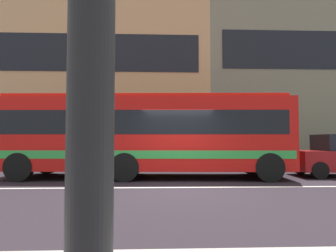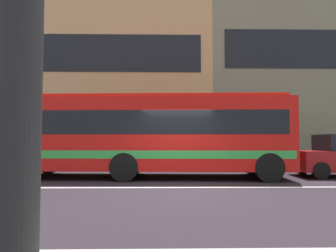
% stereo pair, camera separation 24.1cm
% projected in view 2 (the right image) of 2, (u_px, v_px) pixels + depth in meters
% --- Properties ---
extents(ground_plane, '(160.00, 160.00, 0.00)m').
position_uv_depth(ground_plane, '(179.00, 188.00, 8.97)').
color(ground_plane, '#292229').
extents(lane_centre_line, '(60.00, 0.16, 0.01)m').
position_uv_depth(lane_centre_line, '(179.00, 187.00, 8.97)').
color(lane_centre_line, silver).
rests_on(lane_centre_line, ground_plane).
extents(hedge_row_far, '(20.92, 1.10, 0.74)m').
position_uv_depth(hedge_row_far, '(224.00, 161.00, 15.27)').
color(hedge_row_far, '#22521F').
rests_on(hedge_row_far, ground_plane).
extents(apartment_block_left, '(18.42, 10.24, 11.73)m').
position_uv_depth(apartment_block_left, '(85.00, 84.00, 23.21)').
color(apartment_block_left, tan).
rests_on(apartment_block_left, ground_plane).
extents(apartment_block_right, '(18.91, 10.24, 12.29)m').
position_uv_depth(apartment_block_right, '(320.00, 81.00, 23.56)').
color(apartment_block_right, gray).
rests_on(apartment_block_right, ground_plane).
extents(transit_bus, '(10.81, 3.17, 3.11)m').
position_uv_depth(transit_bus, '(146.00, 133.00, 11.47)').
color(transit_bus, red).
rests_on(transit_bus, ground_plane).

